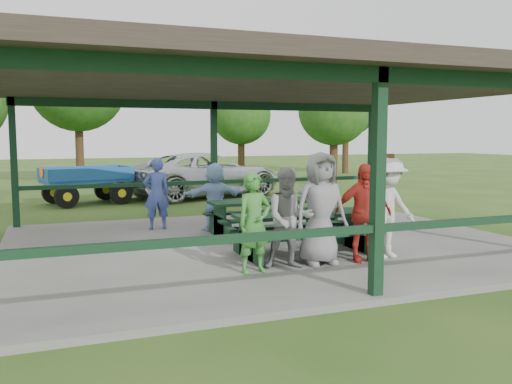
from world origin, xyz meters
name	(u,v)px	position (x,y,z in m)	size (l,w,h in m)	color
ground	(269,247)	(0.00, 0.00, 0.00)	(90.00, 90.00, 0.00)	#2A4916
concrete_slab	(269,245)	(0.00, 0.00, 0.05)	(10.00, 8.00, 0.10)	slate
pavilion_structure	(269,87)	(0.00, 0.00, 3.17)	(10.60, 8.60, 3.24)	black
picnic_table_near	(304,228)	(0.19, -1.20, 0.57)	(2.51, 1.39, 0.75)	black
picnic_table_far	(272,212)	(0.41, 0.80, 0.58)	(2.72, 1.39, 0.75)	black
table_setting	(292,211)	(-0.02, -1.16, 0.88)	(2.42, 0.45, 0.10)	white
contestant_green	(254,223)	(-1.11, -2.12, 0.88)	(0.57, 0.37, 1.56)	#3B8732
contestant_grey_left	(289,218)	(-0.48, -2.05, 0.91)	(0.78, 0.61, 1.61)	gray
contestant_grey_mid	(321,208)	(0.11, -1.99, 1.03)	(0.91, 0.59, 1.86)	gray
contestant_red	(363,213)	(0.89, -2.05, 0.93)	(0.97, 0.41, 1.66)	#B52C22
contestant_white_fedora	(388,207)	(1.43, -1.96, 0.98)	(1.21, 0.78, 1.81)	silver
spectator_lblue	(215,197)	(-0.60, 1.73, 0.86)	(1.41, 0.45, 1.52)	#8FB2DD
spectator_blue	(157,194)	(-1.79, 2.32, 0.91)	(0.59, 0.39, 1.63)	#3C4F9D
spectator_grey	(310,194)	(1.76, 1.68, 0.83)	(0.71, 0.56, 1.47)	#979799
pickup_truck	(206,175)	(1.28, 9.21, 0.80)	(2.66, 5.76, 1.60)	silver
farm_trailer	(87,184)	(-2.92, 8.46, 0.64)	(3.75, 2.19, 1.30)	#1B5299
tree_left	(77,84)	(-2.77, 15.54, 4.48)	(4.24, 4.24, 6.62)	#382716
tree_mid	(241,115)	(5.33, 16.87, 3.27)	(3.09, 3.09, 4.84)	#382716
tree_right	(334,110)	(7.67, 11.24, 3.34)	(3.16, 3.16, 4.94)	#382716
tree_far_right	(346,104)	(12.16, 17.92, 4.04)	(3.82, 3.82, 5.97)	#382716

